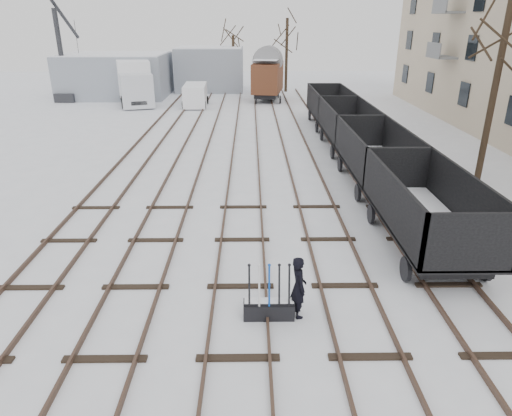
{
  "coord_description": "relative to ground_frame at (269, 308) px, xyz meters",
  "views": [
    {
      "loc": [
        0.31,
        -11.23,
        7.1
      ],
      "look_at": [
        0.48,
        3.05,
        1.2
      ],
      "focal_mm": 32.0,
      "sensor_mm": 36.0,
      "label": 1
    }
  ],
  "objects": [
    {
      "name": "freight_wagon_b",
      "position": [
        5.24,
        10.21,
        0.72
      ],
      "size": [
        2.56,
        6.41,
        2.62
      ],
      "color": "black",
      "rests_on": "ground"
    },
    {
      "name": "lorry",
      "position": [
        -11.07,
        33.11,
        1.68
      ],
      "size": [
        4.34,
        8.76,
        3.81
      ],
      "rotation": [
        0.0,
        0.0,
        0.3
      ],
      "color": "black",
      "rests_on": "ground"
    },
    {
      "name": "panel_van",
      "position": [
        -5.3,
        31.19,
        0.71
      ],
      "size": [
        2.03,
        4.4,
        1.91
      ],
      "rotation": [
        0.0,
        0.0,
        0.04
      ],
      "color": "white",
      "rests_on": "ground"
    },
    {
      "name": "shed_left",
      "position": [
        -13.76,
        37.43,
        1.76
      ],
      "size": [
        10.0,
        8.0,
        4.1
      ],
      "color": "#8C939E",
      "rests_on": "ground"
    },
    {
      "name": "tree_far_left",
      "position": [
        -2.25,
        41.63,
        2.53
      ],
      "size": [
        0.3,
        0.3,
        5.62
      ],
      "primitive_type": "cylinder",
      "color": "black",
      "rests_on": "ground"
    },
    {
      "name": "worker",
      "position": [
        0.75,
        0.1,
        0.56
      ],
      "size": [
        0.51,
        0.68,
        1.68
      ],
      "primitive_type": "imported",
      "rotation": [
        0.0,
        0.0,
        1.76
      ],
      "color": "black",
      "rests_on": "ground"
    },
    {
      "name": "crane",
      "position": [
        -17.64,
        34.19,
        2.12
      ],
      "size": [
        1.91,
        5.35,
        9.14
      ],
      "rotation": [
        0.0,
        0.0,
        -0.05
      ],
      "color": "#28292D",
      "rests_on": "ground"
    },
    {
      "name": "freight_wagon_a",
      "position": [
        5.24,
        3.81,
        0.72
      ],
      "size": [
        2.56,
        6.41,
        2.62
      ],
      "color": "black",
      "rests_on": "ground"
    },
    {
      "name": "tree_near",
      "position": [
        10.37,
        10.72,
        3.88
      ],
      "size": [
        0.3,
        0.3,
        8.32
      ],
      "primitive_type": "cylinder",
      "color": "black",
      "rests_on": "ground"
    },
    {
      "name": "box_van_wagon",
      "position": [
        1.19,
        34.25,
        1.95
      ],
      "size": [
        3.46,
        5.39,
        3.84
      ],
      "rotation": [
        0.0,
        0.0,
        -0.17
      ],
      "color": "black",
      "rests_on": "ground"
    },
    {
      "name": "freight_wagon_d",
      "position": [
        5.24,
        23.01,
        0.72
      ],
      "size": [
        2.56,
        6.41,
        2.62
      ],
      "color": "black",
      "rests_on": "ground"
    },
    {
      "name": "ground_frame",
      "position": [
        0.0,
        0.0,
        0.0
      ],
      "size": [
        1.3,
        0.42,
        1.49
      ],
      "rotation": [
        0.0,
        0.0,
        -0.0
      ],
      "color": "black",
      "rests_on": "ground"
    },
    {
      "name": "tree_far_right",
      "position": [
        3.35,
        40.2,
        3.37
      ],
      "size": [
        0.3,
        0.3,
        7.32
      ],
      "primitive_type": "cylinder",
      "color": "black",
      "rests_on": "ground"
    },
    {
      "name": "shed_right",
      "position": [
        -4.76,
        41.43,
        1.96
      ],
      "size": [
        7.0,
        6.0,
        4.5
      ],
      "color": "#8C939E",
      "rests_on": "ground"
    },
    {
      "name": "ground",
      "position": [
        -0.76,
        1.43,
        -0.28
      ],
      "size": [
        120.0,
        120.0,
        0.0
      ],
      "primitive_type": "plane",
      "color": "white",
      "rests_on": "ground"
    },
    {
      "name": "freight_wagon_c",
      "position": [
        5.24,
        16.61,
        0.72
      ],
      "size": [
        2.56,
        6.41,
        2.62
      ],
      "color": "black",
      "rests_on": "ground"
    },
    {
      "name": "tracks",
      "position": [
        -0.76,
        15.11,
        -0.21
      ],
      "size": [
        13.9,
        52.0,
        0.16
      ],
      "color": "black",
      "rests_on": "ground"
    }
  ]
}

